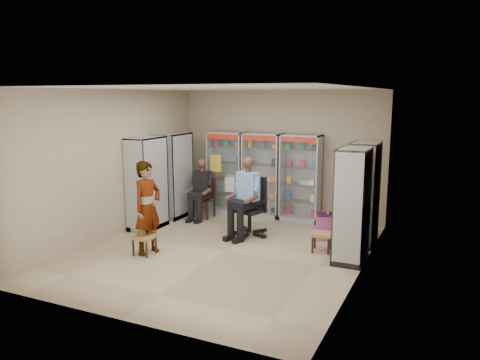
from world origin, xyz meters
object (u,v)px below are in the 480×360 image
at_px(cabinet_back_right, 301,178).
at_px(office_chair, 250,207).
at_px(cabinet_back_mid, 262,175).
at_px(cabinet_left_near, 147,183).
at_px(cabinet_right_near, 352,205).
at_px(seated_shopkeeper, 249,199).
at_px(standing_man, 147,208).
at_px(woven_stool_a, 322,242).
at_px(woven_stool_b, 145,245).
at_px(cabinet_right_far, 364,193).
at_px(cabinet_back_left, 227,172).
at_px(cabinet_left_far, 175,176).
at_px(pink_trunk, 329,226).
at_px(wooden_chair, 204,198).

distance_m(cabinet_back_right, office_chair, 1.74).
height_order(cabinet_back_mid, cabinet_left_near, same).
xyz_separation_m(cabinet_right_near, seated_shopkeeper, (-2.22, 0.59, -0.22)).
xyz_separation_m(cabinet_left_near, standing_man, (0.99, -1.36, -0.14)).
xyz_separation_m(cabinet_right_near, woven_stool_a, (-0.59, 0.26, -0.82)).
bearing_deg(cabinet_right_near, standing_man, 108.52).
distance_m(woven_stool_b, standing_man, 0.69).
xyz_separation_m(cabinet_right_far, woven_stool_a, (-0.59, -0.84, -0.82)).
xyz_separation_m(cabinet_back_left, seated_shopkeeper, (1.31, -1.64, -0.22)).
relative_size(cabinet_back_mid, cabinet_left_near, 1.00).
height_order(cabinet_back_right, woven_stool_b, cabinet_back_right).
bearing_deg(seated_shopkeeper, cabinet_back_right, 84.99).
bearing_deg(cabinet_left_far, pink_trunk, 87.31).
bearing_deg(cabinet_right_far, woven_stool_b, 124.31).
distance_m(cabinet_right_far, woven_stool_b, 4.29).
xyz_separation_m(wooden_chair, seated_shopkeeper, (1.56, -0.91, 0.31)).
bearing_deg(cabinet_back_right, cabinet_right_near, -53.84).
height_order(cabinet_back_left, seated_shopkeeper, cabinet_back_left).
bearing_deg(cabinet_left_far, cabinet_back_mid, 116.32).
relative_size(cabinet_left_far, woven_stool_b, 5.49).
height_order(cabinet_right_far, standing_man, cabinet_right_far).
xyz_separation_m(cabinet_back_mid, woven_stool_b, (-0.90, -3.51, -0.82)).
distance_m(cabinet_left_near, woven_stool_b, 1.95).
bearing_deg(woven_stool_b, cabinet_back_mid, 75.58).
bearing_deg(cabinet_left_near, cabinet_back_left, 155.39).
distance_m(cabinet_right_near, woven_stool_a, 1.04).
height_order(cabinet_back_right, cabinet_right_near, same).
bearing_deg(cabinet_back_right, pink_trunk, -48.74).
bearing_deg(cabinet_right_near, woven_stool_b, 110.13).
bearing_deg(office_chair, standing_man, -109.99).
relative_size(office_chair, standing_man, 0.71).
xyz_separation_m(cabinet_back_mid, cabinet_left_far, (-1.88, -0.93, 0.00)).
xyz_separation_m(cabinet_left_far, pink_trunk, (3.80, -0.18, -0.75)).
height_order(cabinet_right_near, woven_stool_b, cabinet_right_near).
bearing_deg(cabinet_right_far, office_chair, 101.75).
height_order(cabinet_back_mid, cabinet_left_far, same).
xyz_separation_m(cabinet_back_left, cabinet_back_mid, (0.95, 0.00, 0.00)).
height_order(cabinet_back_mid, office_chair, cabinet_back_mid).
bearing_deg(cabinet_left_near, woven_stool_a, 90.82).
bearing_deg(office_chair, cabinet_back_right, 84.42).
relative_size(cabinet_right_near, wooden_chair, 2.13).
distance_m(pink_trunk, woven_stool_a, 0.87).
height_order(cabinet_right_far, seated_shopkeeper, cabinet_right_far).
relative_size(wooden_chair, pink_trunk, 1.81).
distance_m(cabinet_back_left, cabinet_left_far, 1.32).
bearing_deg(woven_stool_a, cabinet_right_far, 55.28).
distance_m(cabinet_back_right, seated_shopkeeper, 1.76).
bearing_deg(cabinet_right_far, pink_trunk, 88.12).
distance_m(wooden_chair, seated_shopkeeper, 1.83).
xyz_separation_m(cabinet_left_far, cabinet_left_near, (0.00, -1.10, 0.00)).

